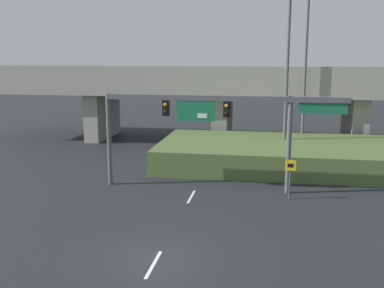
{
  "coord_description": "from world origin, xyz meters",
  "views": [
    {
      "loc": [
        4.26,
        -16.81,
        8.08
      ],
      "look_at": [
        0.0,
        8.06,
        3.07
      ],
      "focal_mm": 42.0,
      "sensor_mm": 36.0,
      "label": 1
    }
  ],
  "objects_px": {
    "parked_sedan_near_right": "(337,167)",
    "highway_light_pole_far": "(306,53)",
    "speed_limit_sign": "(290,173)",
    "signal_gantry": "(214,114)",
    "highway_light_pole_near": "(288,44)"
  },
  "relations": [
    {
      "from": "signal_gantry",
      "to": "highway_light_pole_near",
      "type": "height_order",
      "value": "highway_light_pole_near"
    },
    {
      "from": "speed_limit_sign",
      "to": "highway_light_pole_near",
      "type": "distance_m",
      "value": 12.07
    },
    {
      "from": "speed_limit_sign",
      "to": "signal_gantry",
      "type": "bearing_deg",
      "value": 165.43
    },
    {
      "from": "signal_gantry",
      "to": "highway_light_pole_near",
      "type": "bearing_deg",
      "value": 62.21
    },
    {
      "from": "speed_limit_sign",
      "to": "parked_sedan_near_right",
      "type": "distance_m",
      "value": 6.51
    },
    {
      "from": "signal_gantry",
      "to": "parked_sedan_near_right",
      "type": "relative_size",
      "value": 2.96
    },
    {
      "from": "signal_gantry",
      "to": "highway_light_pole_far",
      "type": "distance_m",
      "value": 13.34
    },
    {
      "from": "highway_light_pole_near",
      "to": "highway_light_pole_far",
      "type": "height_order",
      "value": "highway_light_pole_near"
    },
    {
      "from": "speed_limit_sign",
      "to": "highway_light_pole_far",
      "type": "bearing_deg",
      "value": 83.24
    },
    {
      "from": "signal_gantry",
      "to": "highway_light_pole_near",
      "type": "distance_m",
      "value": 10.42
    },
    {
      "from": "highway_light_pole_near",
      "to": "parked_sedan_near_right",
      "type": "distance_m",
      "value": 9.75
    },
    {
      "from": "signal_gantry",
      "to": "parked_sedan_near_right",
      "type": "xyz_separation_m",
      "value": [
        7.82,
        4.35,
        -3.96
      ]
    },
    {
      "from": "signal_gantry",
      "to": "speed_limit_sign",
      "type": "xyz_separation_m",
      "value": [
        4.48,
        -1.16,
        -3.11
      ]
    },
    {
      "from": "parked_sedan_near_right",
      "to": "highway_light_pole_far",
      "type": "bearing_deg",
      "value": 97.7
    },
    {
      "from": "highway_light_pole_far",
      "to": "parked_sedan_near_right",
      "type": "distance_m",
      "value": 10.49
    }
  ]
}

